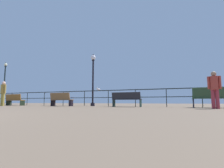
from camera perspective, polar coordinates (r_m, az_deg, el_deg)
pier_railing at (r=11.45m, az=-5.59°, el=-3.69°), size 24.28×0.05×1.09m
bench_far_left at (r=15.37m, az=-30.88°, el=-4.63°), size 1.65×0.68×0.90m
bench_near_left at (r=12.02m, az=-17.39°, el=-4.94°), size 1.75×0.75×0.92m
bench_near_right at (r=9.74m, az=5.05°, el=-5.04°), size 1.74×0.59×0.86m
bench_far_right at (r=9.41m, az=30.78°, el=-3.86°), size 1.50×0.70×1.00m
lamppost_left at (r=18.38m, az=-33.44°, el=0.50°), size 0.27×0.27×4.07m
lamppost_center at (r=11.94m, az=-6.64°, el=3.17°), size 0.35×0.35×3.81m
person_by_bench at (r=8.19m, az=32.15°, el=-0.94°), size 0.51×0.31×1.59m
person_at_railing at (r=14.40m, az=-33.74°, el=-2.27°), size 0.57×0.34×1.79m
seagull_on_rail at (r=11.37m, az=-4.72°, el=-1.81°), size 0.24×0.37×0.18m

